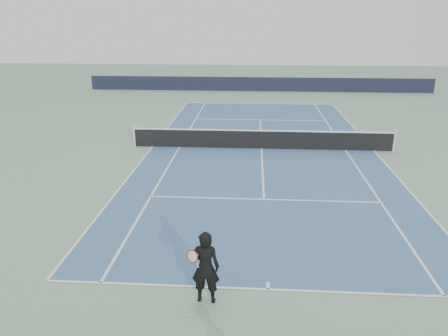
{
  "coord_description": "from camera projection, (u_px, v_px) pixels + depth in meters",
  "views": [
    {
      "loc": [
        -0.46,
        -20.87,
        6.21
      ],
      "look_at": [
        -1.45,
        -6.2,
        1.1
      ],
      "focal_mm": 35.0,
      "sensor_mm": 36.0,
      "label": 1
    }
  ],
  "objects": [
    {
      "name": "ground",
      "position": [
        262.0,
        149.0,
        21.68
      ],
      "size": [
        80.0,
        80.0,
        0.0
      ],
      "primitive_type": "plane",
      "color": "gray"
    },
    {
      "name": "court_surface",
      "position": [
        262.0,
        149.0,
        21.68
      ],
      "size": [
        10.97,
        23.77,
        0.01
      ],
      "primitive_type": "cube",
      "color": "#3C608E",
      "rests_on": "ground"
    },
    {
      "name": "tennis_net",
      "position": [
        262.0,
        139.0,
        21.52
      ],
      "size": [
        12.9,
        0.1,
        1.07
      ],
      "color": "silver",
      "rests_on": "ground"
    },
    {
      "name": "windscreen_far",
      "position": [
        259.0,
        84.0,
        38.34
      ],
      "size": [
        30.0,
        0.25,
        1.2
      ],
      "primitive_type": "cube",
      "color": "black",
      "rests_on": "ground"
    },
    {
      "name": "tennis_player",
      "position": [
        205.0,
        267.0,
        9.8
      ],
      "size": [
        0.79,
        0.5,
        1.77
      ],
      "color": "black",
      "rests_on": "ground"
    },
    {
      "name": "tennis_ball",
      "position": [
        192.0,
        315.0,
        9.55
      ],
      "size": [
        0.07,
        0.07,
        0.07
      ],
      "primitive_type": "sphere",
      "color": "#CCDB2C",
      "rests_on": "ground"
    }
  ]
}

